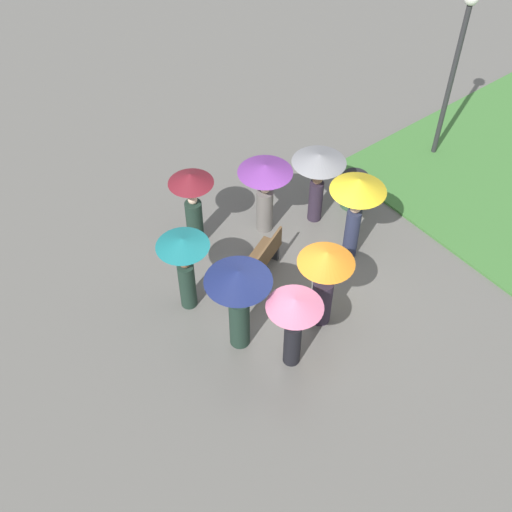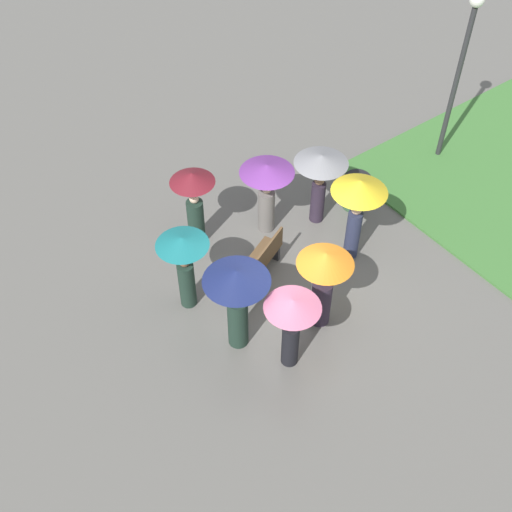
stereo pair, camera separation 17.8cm
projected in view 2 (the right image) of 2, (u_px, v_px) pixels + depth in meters
The scene contains 12 objects.
ground_plane at pixel (287, 295), 12.93m from camera, with size 90.00×90.00×0.00m, color #66635E.
park_bench at pixel (258, 264), 12.89m from camera, with size 1.60×1.03×0.90m.
lamp_post at pixel (462, 58), 14.12m from camera, with size 0.32×0.32×4.15m.
trash_bin at pixel (356, 192), 14.47m from camera, with size 0.59×0.59×0.85m.
crowd_person_navy at pixel (237, 291), 11.11m from camera, with size 1.19×1.19×1.98m.
crowd_person_maroon at pixel (194, 197), 13.09m from camera, with size 0.93×0.93×1.88m.
crowd_person_purple at pixel (267, 184), 13.36m from camera, with size 1.15×1.15×1.77m.
crowd_person_teal at pixel (184, 259), 11.88m from camera, with size 1.00×1.00×1.82m.
crowd_person_pink at pixel (292, 318), 10.94m from camera, with size 0.99×0.99×1.75m.
crowd_person_yellow at pixel (358, 199), 12.56m from camera, with size 1.12×1.12×2.05m.
crowd_person_grey at pixel (320, 172), 13.50m from camera, with size 1.15×1.15×1.79m.
crowd_person_orange at pixel (324, 275), 11.56m from camera, with size 1.04×1.04×1.87m.
Camera 2 is at (5.46, 6.32, 9.93)m, focal length 45.00 mm.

